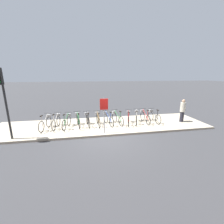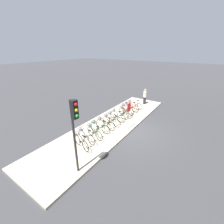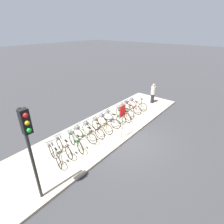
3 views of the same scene
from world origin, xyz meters
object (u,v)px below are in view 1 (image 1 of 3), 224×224
(parked_bicycle_9, at_px, (136,117))
(sign_post, at_px, (104,110))
(parked_bicycle_10, at_px, (145,116))
(pedestrian, at_px, (183,110))
(parked_bicycle_3, at_px, (78,120))
(parked_bicycle_6, at_px, (108,118))
(parked_bicycle_1, at_px, (57,121))
(parked_bicycle_7, at_px, (117,118))
(parked_bicycle_2, at_px, (67,121))
(traffic_light, at_px, (2,90))
(parked_bicycle_11, at_px, (154,116))
(parked_bicycle_4, at_px, (88,119))
(parked_bicycle_5, at_px, (98,119))
(parked_bicycle_0, at_px, (46,122))
(parked_bicycle_8, at_px, (128,118))

(parked_bicycle_9, xyz_separation_m, sign_post, (-2.35, -1.39, 0.91))
(parked_bicycle_10, height_order, sign_post, sign_post)
(parked_bicycle_10, distance_m, pedestrian, 2.62)
(parked_bicycle_3, xyz_separation_m, parked_bicycle_6, (1.88, -0.04, 0.00))
(parked_bicycle_1, relative_size, parked_bicycle_6, 1.03)
(parked_bicycle_7, height_order, pedestrian, pedestrian)
(parked_bicycle_7, xyz_separation_m, pedestrian, (4.48, -0.37, 0.39))
(parked_bicycle_7, relative_size, sign_post, 0.76)
(parked_bicycle_2, relative_size, traffic_light, 0.43)
(parked_bicycle_11, xyz_separation_m, sign_post, (-3.58, -1.38, 0.91))
(parked_bicycle_11, bearing_deg, parked_bicycle_7, 178.68)
(parked_bicycle_4, height_order, pedestrian, pedestrian)
(parked_bicycle_11, bearing_deg, parked_bicycle_10, 178.25)
(parked_bicycle_5, bearing_deg, parked_bicycle_9, 1.06)
(sign_post, bearing_deg, parked_bicycle_0, 159.38)
(parked_bicycle_4, relative_size, pedestrian, 0.98)
(parked_bicycle_1, height_order, pedestrian, pedestrian)
(parked_bicycle_8, height_order, parked_bicycle_10, same)
(parked_bicycle_3, relative_size, parked_bicycle_10, 0.99)
(parked_bicycle_6, height_order, parked_bicycle_11, same)
(parked_bicycle_1, relative_size, parked_bicycle_2, 1.01)
(parked_bicycle_6, distance_m, parked_bicycle_10, 2.54)
(parked_bicycle_2, xyz_separation_m, sign_post, (2.14, -1.30, 0.91))
(parked_bicycle_5, bearing_deg, sign_post, -80.30)
(parked_bicycle_7, bearing_deg, parked_bicycle_8, -14.10)
(parked_bicycle_1, distance_m, parked_bicycle_8, 4.53)
(parked_bicycle_9, distance_m, parked_bicycle_10, 0.59)
(parked_bicycle_0, xyz_separation_m, parked_bicycle_8, (5.12, -0.00, 0.00))
(parked_bicycle_8, distance_m, pedestrian, 3.78)
(parked_bicycle_10, height_order, parked_bicycle_11, same)
(sign_post, bearing_deg, parked_bicycle_1, 152.98)
(parked_bicycle_0, relative_size, traffic_light, 0.43)
(parked_bicycle_3, xyz_separation_m, sign_post, (1.47, -1.42, 0.91))
(parked_bicycle_1, bearing_deg, pedestrian, -2.36)
(parked_bicycle_0, distance_m, traffic_light, 2.83)
(parked_bicycle_0, bearing_deg, parked_bicycle_3, 4.71)
(parked_bicycle_7, height_order, traffic_light, traffic_light)
(sign_post, bearing_deg, traffic_light, -179.39)
(parked_bicycle_6, xyz_separation_m, parked_bicycle_11, (3.17, 0.01, 0.00))
(parked_bicycle_0, distance_m, parked_bicycle_5, 3.12)
(traffic_light, bearing_deg, parked_bicycle_11, 9.78)
(parked_bicycle_4, relative_size, traffic_light, 0.44)
(parked_bicycle_2, relative_size, pedestrian, 0.96)
(parked_bicycle_3, bearing_deg, parked_bicycle_5, -3.48)
(parked_bicycle_1, relative_size, parked_bicycle_10, 0.99)
(parked_bicycle_1, height_order, traffic_light, traffic_light)
(parked_bicycle_5, height_order, pedestrian, pedestrian)
(parked_bicycle_2, bearing_deg, pedestrian, -1.75)
(parked_bicycle_1, xyz_separation_m, parked_bicycle_7, (3.80, 0.03, 0.00))
(parked_bicycle_2, bearing_deg, parked_bicycle_7, 2.52)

